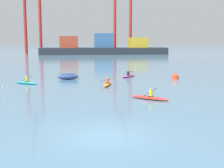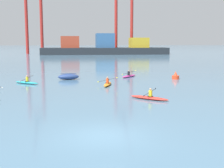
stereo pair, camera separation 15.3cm
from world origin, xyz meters
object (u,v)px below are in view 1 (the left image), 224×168
Objects in this scene: container_barge at (103,48)px; channel_buoy at (175,76)px; gantry_crane_west at (32,7)px; gantry_crane_west_mid at (123,8)px; kayak_teal at (26,82)px; kayak_orange at (107,84)px; kayak_red at (150,97)px; kayak_magenta at (128,76)px; capsized_dinghy at (68,77)px.

container_barge is 47.35× the size of channel_buoy.
gantry_crane_west reaches higher than gantry_crane_west_mid.
gantry_crane_west_mid is 11.81× the size of kayak_teal.
kayak_orange is at bearing -78.23° from gantry_crane_west.
kayak_red is (-6.67, -12.73, -0.19)m from channel_buoy.
kayak_teal is at bearing -83.61° from gantry_crane_west.
kayak_magenta is at bearing 21.17° from kayak_teal.
gantry_crane_west is 37.65× the size of channel_buoy.
kayak_teal is (-18.04, -1.91, -0.19)m from channel_buoy.
kayak_teal is at bearing -102.20° from container_barge.
capsized_dinghy is at bearing 174.26° from channel_buoy.
channel_buoy is at bearing -71.92° from gantry_crane_west.
container_barge reaches higher than kayak_teal.
gantry_crane_west_mid is 12.19× the size of kayak_magenta.
gantry_crane_west_mid is 98.79m from kayak_red.
kayak_magenta reaches higher than kayak_red.
capsized_dinghy is (-21.02, -82.03, -17.72)m from gantry_crane_west_mid.
channel_buoy is 0.34× the size of kayak_red.
gantry_crane_west is 86.85m from capsized_dinghy.
capsized_dinghy is at bearing -104.37° from gantry_crane_west_mid.
kayak_teal is (-8.89, 2.42, 0.00)m from kayak_orange.
kayak_magenta is at bearing -74.78° from gantry_crane_west.
kayak_orange and kayak_teal have the same top height.
gantry_crane_west_mid reaches higher than channel_buoy.
container_barge is 81.59m from kayak_orange.
kayak_teal is at bearing -173.96° from channel_buoy.
channel_buoy reaches higher than capsized_dinghy.
gantry_crane_west is 1.03× the size of gantry_crane_west_mid.
container_barge is at bearing -142.76° from gantry_crane_west_mid.
gantry_crane_west is at bearing 102.18° from kayak_red.
channel_buoy is 0.33× the size of kayak_magenta.
kayak_orange is at bearing 106.45° from kayak_red.
container_barge is at bearing 80.67° from capsized_dinghy.
kayak_orange is 1.15× the size of kayak_magenta.
kayak_teal is 13.52m from kayak_magenta.
capsized_dinghy is 0.90× the size of kayak_magenta.
kayak_red is (-14.27, -96.11, -17.90)m from gantry_crane_west_mid.
gantry_crane_west is at bearing 96.39° from kayak_teal.
container_barge is at bearing 86.39° from kayak_red.
container_barge is 13.77× the size of kayak_orange.
capsized_dinghy is (-12.40, -75.47, -2.11)m from container_barge.
capsized_dinghy is 0.92× the size of kayak_red.
capsized_dinghy is at bearing -80.27° from gantry_crane_west.
kayak_red is (21.12, -97.86, -17.96)m from gantry_crane_west.
channel_buoy is 6.20m from kayak_magenta.
kayak_orange is at bearing -15.21° from kayak_teal.
container_barge is at bearing 90.77° from channel_buoy.
gantry_crane_west_mid is 36.46× the size of channel_buoy.
gantry_crane_west_mid is (8.62, 6.55, 15.62)m from container_barge.
gantry_crane_west_mid reaches higher than kayak_teal.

